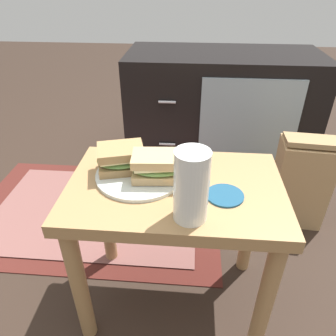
% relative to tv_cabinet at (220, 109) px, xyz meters
% --- Properties ---
extents(ground_plane, '(8.00, 8.00, 0.00)m').
position_rel_tv_cabinet_xyz_m(ground_plane, '(-0.18, -0.95, -0.29)').
color(ground_plane, '#2D2119').
extents(side_table, '(0.56, 0.36, 0.46)m').
position_rel_tv_cabinet_xyz_m(side_table, '(-0.18, -0.95, 0.08)').
color(side_table, '#A37A4C').
rests_on(side_table, ground).
extents(tv_cabinet, '(0.96, 0.46, 0.58)m').
position_rel_tv_cabinet_xyz_m(tv_cabinet, '(0.00, 0.00, 0.00)').
color(tv_cabinet, black).
rests_on(tv_cabinet, ground).
extents(area_rug, '(1.09, 0.72, 0.01)m').
position_rel_tv_cabinet_xyz_m(area_rug, '(-0.56, -0.55, -0.29)').
color(area_rug, '#4C1E19').
rests_on(area_rug, ground).
extents(plate, '(0.24, 0.24, 0.01)m').
position_rel_tv_cabinet_xyz_m(plate, '(-0.28, -0.92, 0.17)').
color(plate, silver).
rests_on(plate, side_table).
extents(sandwich_front, '(0.15, 0.13, 0.07)m').
position_rel_tv_cabinet_xyz_m(sandwich_front, '(-0.33, -0.90, 0.21)').
color(sandwich_front, '#9E7A4C').
rests_on(sandwich_front, plate).
extents(sandwich_back, '(0.15, 0.10, 0.07)m').
position_rel_tv_cabinet_xyz_m(sandwich_back, '(-0.23, -0.93, 0.21)').
color(sandwich_back, tan).
rests_on(sandwich_back, plate).
extents(beer_glass, '(0.08, 0.08, 0.17)m').
position_rel_tv_cabinet_xyz_m(beer_glass, '(-0.14, -1.07, 0.25)').
color(beer_glass, silver).
rests_on(beer_glass, side_table).
extents(coaster, '(0.09, 0.09, 0.01)m').
position_rel_tv_cabinet_xyz_m(coaster, '(-0.06, -0.99, 0.17)').
color(coaster, navy).
rests_on(coaster, side_table).
extents(paper_bag, '(0.22, 0.16, 0.40)m').
position_rel_tv_cabinet_xyz_m(paper_bag, '(0.31, -0.51, -0.10)').
color(paper_bag, tan).
rests_on(paper_bag, ground).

